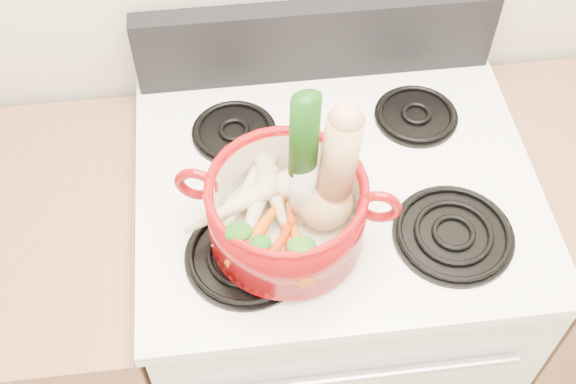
{
  "coord_description": "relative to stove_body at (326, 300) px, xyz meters",
  "views": [
    {
      "loc": [
        -0.2,
        0.55,
        2.06
      ],
      "look_at": [
        -0.11,
        1.25,
        1.12
      ],
      "focal_mm": 45.0,
      "sensor_mm": 36.0,
      "label": 1
    }
  ],
  "objects": [
    {
      "name": "pot_handle_left",
      "position": [
        -0.26,
        -0.09,
        0.62
      ],
      "size": [
        0.08,
        0.04,
        0.08
      ],
      "primitive_type": "torus",
      "rotation": [
        1.57,
        0.0,
        -0.27
      ],
      "color": "maroon",
      "rests_on": "dutch_oven"
    },
    {
      "name": "squash",
      "position": [
        -0.05,
        -0.12,
        0.66
      ],
      "size": [
        0.15,
        0.13,
        0.26
      ],
      "primitive_type": null,
      "rotation": [
        0.0,
        0.06,
        0.26
      ],
      "color": "tan",
      "rests_on": "dutch_oven"
    },
    {
      "name": "burner_front_right",
      "position": [
        0.19,
        -0.16,
        0.5
      ],
      "size": [
        0.22,
        0.22,
        0.02
      ],
      "primitive_type": "cylinder",
      "color": "black",
      "rests_on": "cooktop"
    },
    {
      "name": "burner_front_left",
      "position": [
        -0.19,
        -0.16,
        0.5
      ],
      "size": [
        0.22,
        0.22,
        0.02
      ],
      "primitive_type": "cylinder",
      "color": "black",
      "rests_on": "cooktop"
    },
    {
      "name": "oven_handle",
      "position": [
        0.0,
        -0.34,
        0.32
      ],
      "size": [
        0.6,
        0.02,
        0.02
      ],
      "primitive_type": "cylinder",
      "rotation": [
        0.0,
        1.57,
        0.0
      ],
      "color": "silver",
      "rests_on": "stove_body"
    },
    {
      "name": "parsnip_3",
      "position": [
        -0.21,
        -0.11,
        0.57
      ],
      "size": [
        0.18,
        0.1,
        0.05
      ],
      "primitive_type": "cone",
      "rotation": [
        1.66,
        0.0,
        -1.21
      ],
      "color": "beige",
      "rests_on": "dutch_oven"
    },
    {
      "name": "carrot_0",
      "position": [
        -0.12,
        -0.18,
        0.56
      ],
      "size": [
        0.05,
        0.17,
        0.05
      ],
      "primitive_type": "cone",
      "rotation": [
        1.66,
        0.0,
        0.12
      ],
      "color": "#DD450B",
      "rests_on": "dutch_oven"
    },
    {
      "name": "carrot_2",
      "position": [
        -0.1,
        -0.19,
        0.56
      ],
      "size": [
        0.04,
        0.16,
        0.04
      ],
      "primitive_type": "cone",
      "rotation": [
        1.66,
        0.0,
        0.07
      ],
      "color": "orange",
      "rests_on": "dutch_oven"
    },
    {
      "name": "ginger",
      "position": [
        -0.11,
        -0.06,
        0.56
      ],
      "size": [
        0.1,
        0.09,
        0.05
      ],
      "primitive_type": "ellipsoid",
      "rotation": [
        0.0,
        0.0,
        0.31
      ],
      "color": "tan",
      "rests_on": "dutch_oven"
    },
    {
      "name": "control_backsplash",
      "position": [
        0.0,
        0.3,
        0.58
      ],
      "size": [
        0.76,
        0.05,
        0.18
      ],
      "primitive_type": "cube",
      "color": "black",
      "rests_on": "cooktop"
    },
    {
      "name": "carrot_1",
      "position": [
        -0.16,
        -0.16,
        0.56
      ],
      "size": [
        0.13,
        0.16,
        0.05
      ],
      "primitive_type": "cone",
      "rotation": [
        1.66,
        0.0,
        -0.66
      ],
      "color": "#D5570A",
      "rests_on": "dutch_oven"
    },
    {
      "name": "cooktop",
      "position": [
        0.0,
        0.0,
        0.47
      ],
      "size": [
        0.78,
        0.67,
        0.03
      ],
      "primitive_type": "cube",
      "color": "white",
      "rests_on": "stove_body"
    },
    {
      "name": "dutch_oven",
      "position": [
        -0.11,
        -0.13,
        0.58
      ],
      "size": [
        0.34,
        0.34,
        0.14
      ],
      "primitive_type": "cylinder",
      "rotation": [
        0.0,
        0.0,
        -0.27
      ],
      "color": "maroon",
      "rests_on": "burner_front_left"
    },
    {
      "name": "stove_body",
      "position": [
        0.0,
        0.0,
        0.0
      ],
      "size": [
        0.76,
        0.65,
        0.92
      ],
      "primitive_type": "cube",
      "color": "silver",
      "rests_on": "floor"
    },
    {
      "name": "parsnip_2",
      "position": [
        -0.13,
        -0.09,
        0.57
      ],
      "size": [
        0.08,
        0.21,
        0.06
      ],
      "primitive_type": "cone",
      "rotation": [
        1.66,
        0.0,
        0.18
      ],
      "color": "beige",
      "rests_on": "dutch_oven"
    },
    {
      "name": "burner_back_left",
      "position": [
        -0.19,
        0.14,
        0.5
      ],
      "size": [
        0.17,
        0.17,
        0.02
      ],
      "primitive_type": "cylinder",
      "color": "black",
      "rests_on": "cooktop"
    },
    {
      "name": "burner_back_right",
      "position": [
        0.19,
        0.14,
        0.5
      ],
      "size": [
        0.17,
        0.17,
        0.02
      ],
      "primitive_type": "cylinder",
      "color": "black",
      "rests_on": "cooktop"
    },
    {
      "name": "parsnip_1",
      "position": [
        -0.17,
        -0.12,
        0.57
      ],
      "size": [
        0.11,
        0.2,
        0.06
      ],
      "primitive_type": "cone",
      "rotation": [
        1.66,
        0.0,
        -0.38
      ],
      "color": "beige",
      "rests_on": "dutch_oven"
    },
    {
      "name": "parsnip_0",
      "position": [
        -0.18,
        -0.08,
        0.56
      ],
      "size": [
        0.16,
        0.21,
        0.06
      ],
      "primitive_type": "cone",
      "rotation": [
        1.66,
        0.0,
        -0.6
      ],
      "color": "beige",
      "rests_on": "dutch_oven"
    },
    {
      "name": "pot_handle_right",
      "position": [
        0.04,
        -0.17,
        0.62
      ],
      "size": [
        0.08,
        0.04,
        0.08
      ],
      "primitive_type": "torus",
      "rotation": [
        1.57,
        0.0,
        -0.27
      ],
      "color": "maroon",
      "rests_on": "dutch_oven"
    },
    {
      "name": "carrot_3",
      "position": [
        -0.14,
        -0.2,
        0.57
      ],
      "size": [
        0.1,
        0.12,
        0.04
      ],
      "primitive_type": "cone",
      "rotation": [
        1.66,
        0.0,
        -0.64
      ],
      "color": "#C23409",
      "rests_on": "dutch_oven"
    },
    {
      "name": "leek",
      "position": [
        -0.08,
        -0.12,
        0.7
      ],
      "size": [
        0.06,
        0.07,
        0.32
      ],
      "primitive_type": "cylinder",
      "rotation": [
        0.04,
        0.0,
        0.28
      ],
      "color": "beige",
      "rests_on": "dutch_oven"
    }
  ]
}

